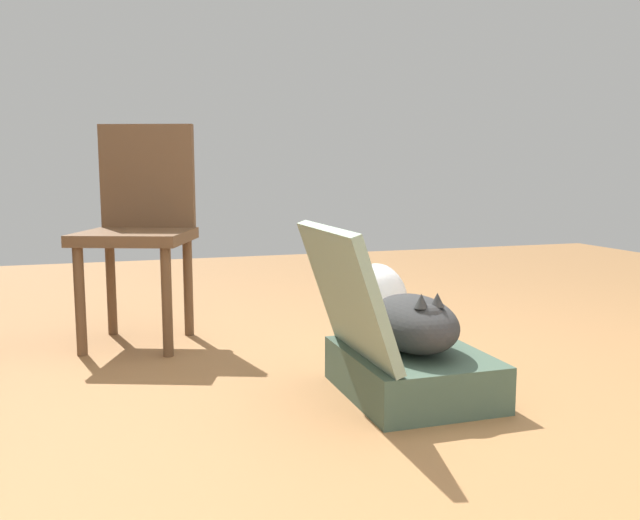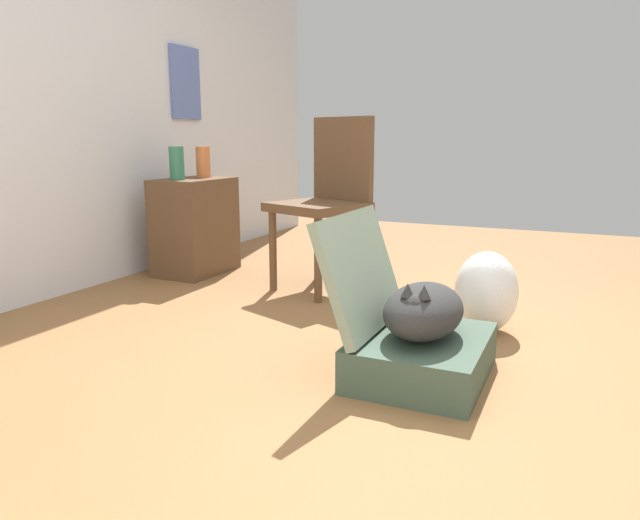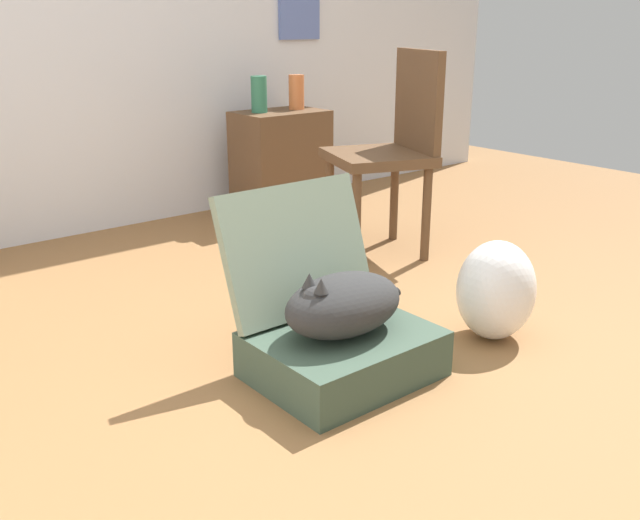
% 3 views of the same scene
% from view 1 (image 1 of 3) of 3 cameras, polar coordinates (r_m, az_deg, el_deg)
% --- Properties ---
extents(ground_plane, '(7.68, 7.68, 0.00)m').
position_cam_1_polar(ground_plane, '(2.46, 7.96, -10.88)').
color(ground_plane, olive).
rests_on(ground_plane, ground).
extents(suitcase_base, '(0.57, 0.46, 0.16)m').
position_cam_1_polar(suitcase_base, '(2.36, 7.99, -9.66)').
color(suitcase_base, '#384C3D').
rests_on(suitcase_base, ground).
extents(suitcase_lid, '(0.57, 0.18, 0.45)m').
position_cam_1_polar(suitcase_lid, '(2.20, 2.30, -2.80)').
color(suitcase_lid, gray).
rests_on(suitcase_lid, suitcase_base).
extents(cat, '(0.51, 0.28, 0.23)m').
position_cam_1_polar(cat, '(2.31, 8.12, -5.43)').
color(cat, '#2D2D2D').
rests_on(cat, suitcase_base).
extents(plastic_bag_white, '(0.30, 0.29, 0.38)m').
position_cam_1_polar(plastic_bag_white, '(2.95, 4.89, -3.93)').
color(plastic_bag_white, white).
rests_on(plastic_bag_white, ground).
extents(chair, '(0.59, 0.60, 1.00)m').
position_cam_1_polar(chair, '(3.10, -15.34, 3.17)').
color(chair, brown).
rests_on(chair, ground).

